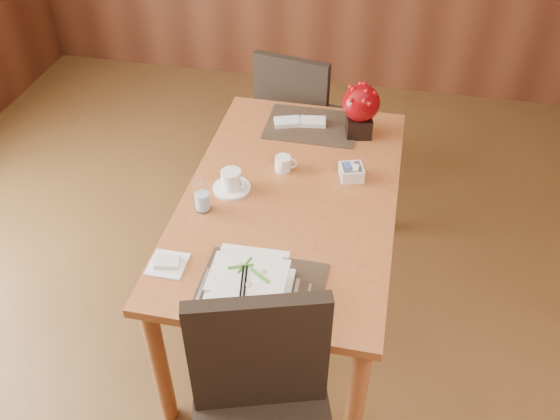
% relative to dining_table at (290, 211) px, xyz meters
% --- Properties ---
extents(ground, '(6.00, 6.00, 0.00)m').
position_rel_dining_table_xyz_m(ground, '(0.00, -0.60, -0.65)').
color(ground, brown).
rests_on(ground, ground).
extents(dining_table, '(0.90, 1.50, 0.75)m').
position_rel_dining_table_xyz_m(dining_table, '(0.00, 0.00, 0.00)').
color(dining_table, '#A55B2D').
rests_on(dining_table, ground).
extents(placemat_near, '(0.45, 0.33, 0.01)m').
position_rel_dining_table_xyz_m(placemat_near, '(0.00, -0.55, 0.10)').
color(placemat_near, black).
rests_on(placemat_near, dining_table).
extents(placemat_far, '(0.45, 0.33, 0.01)m').
position_rel_dining_table_xyz_m(placemat_far, '(0.00, 0.55, 0.10)').
color(placemat_far, black).
rests_on(placemat_far, dining_table).
extents(soup_setting, '(0.30, 0.30, 0.12)m').
position_rel_dining_table_xyz_m(soup_setting, '(-0.03, -0.60, 0.16)').
color(soup_setting, white).
rests_on(soup_setting, dining_table).
extents(coffee_cup, '(0.17, 0.17, 0.09)m').
position_rel_dining_table_xyz_m(coffee_cup, '(-0.26, -0.02, 0.14)').
color(coffee_cup, white).
rests_on(coffee_cup, dining_table).
extents(water_glass, '(0.07, 0.07, 0.15)m').
position_rel_dining_table_xyz_m(water_glass, '(-0.34, -0.17, 0.17)').
color(water_glass, white).
rests_on(water_glass, dining_table).
extents(creamer_jug, '(0.10, 0.10, 0.07)m').
position_rel_dining_table_xyz_m(creamer_jug, '(-0.07, 0.17, 0.13)').
color(creamer_jug, white).
rests_on(creamer_jug, dining_table).
extents(sugar_caddy, '(0.13, 0.13, 0.06)m').
position_rel_dining_table_xyz_m(sugar_caddy, '(0.24, 0.17, 0.13)').
color(sugar_caddy, white).
rests_on(sugar_caddy, dining_table).
extents(berry_decor, '(0.18, 0.18, 0.26)m').
position_rel_dining_table_xyz_m(berry_decor, '(0.23, 0.52, 0.25)').
color(berry_decor, black).
rests_on(berry_decor, dining_table).
extents(napkins_far, '(0.27, 0.14, 0.02)m').
position_rel_dining_table_xyz_m(napkins_far, '(-0.05, 0.55, 0.11)').
color(napkins_far, silver).
rests_on(napkins_far, dining_table).
extents(bread_plate, '(0.14, 0.14, 0.01)m').
position_rel_dining_table_xyz_m(bread_plate, '(-0.37, -0.51, 0.10)').
color(bread_plate, white).
rests_on(bread_plate, dining_table).
extents(far_chair, '(0.52, 0.52, 0.95)m').
position_rel_dining_table_xyz_m(far_chair, '(-0.14, 0.97, -0.12)').
color(far_chair, black).
rests_on(far_chair, ground).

